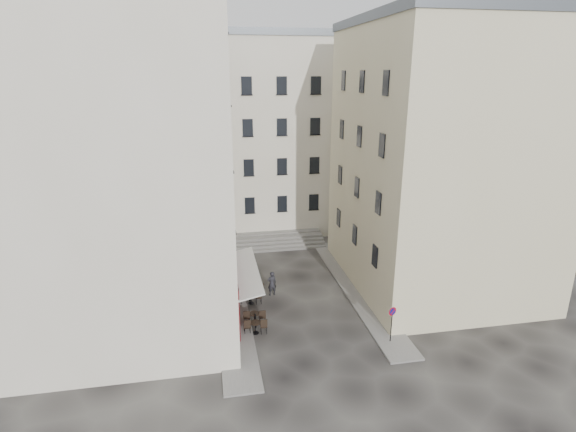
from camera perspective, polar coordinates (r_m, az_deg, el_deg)
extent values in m
plane|color=black|center=(29.97, 1.99, -12.42)|extent=(90.00, 90.00, 0.00)
cube|color=slate|center=(32.91, -7.32, -9.51)|extent=(2.00, 22.00, 0.12)
cube|color=slate|center=(33.59, 8.48, -8.97)|extent=(2.00, 18.00, 0.12)
cube|color=beige|center=(29.12, -19.92, 6.70)|extent=(12.00, 16.00, 20.00)
cube|color=beige|center=(33.57, 18.72, 6.42)|extent=(12.00, 14.00, 18.00)
cube|color=#52585E|center=(33.17, 20.42, 22.35)|extent=(12.20, 14.20, 0.60)
cube|color=beige|center=(44.93, -4.43, 9.96)|extent=(18.00, 10.00, 18.00)
cube|color=#52585E|center=(44.64, -4.73, 21.87)|extent=(18.20, 10.20, 0.60)
cube|color=#4C0A0D|center=(29.48, -6.94, -9.22)|extent=(0.25, 7.00, 3.50)
cube|color=black|center=(29.64, -6.83, -9.82)|extent=(0.06, 3.85, 2.00)
cube|color=silver|center=(29.01, -5.40, -7.00)|extent=(1.58, 7.30, 0.41)
cube|color=#585553|center=(40.47, -1.63, -3.94)|extent=(9.00, 1.80, 0.20)
cube|color=#585553|center=(40.81, -1.73, -3.45)|extent=(9.00, 1.80, 0.20)
cube|color=#585553|center=(41.16, -1.83, -2.97)|extent=(9.00, 1.80, 0.20)
cube|color=#585553|center=(41.50, -1.92, -2.49)|extent=(9.00, 1.80, 0.20)
cylinder|color=black|center=(28.44, -4.14, -13.21)|extent=(0.10, 0.10, 0.90)
sphere|color=black|center=(28.20, -4.17, -12.39)|extent=(0.12, 0.12, 0.12)
cylinder|color=black|center=(31.48, -4.88, -9.97)|extent=(0.10, 0.10, 0.90)
sphere|color=black|center=(31.26, -4.90, -9.20)|extent=(0.12, 0.12, 0.12)
cylinder|color=black|center=(34.60, -5.47, -7.30)|extent=(0.10, 0.10, 0.90)
sphere|color=black|center=(34.41, -5.49, -6.59)|extent=(0.12, 0.12, 0.12)
cylinder|color=black|center=(27.29, 12.99, -13.40)|extent=(0.06, 0.06, 2.30)
cylinder|color=#B20B14|center=(26.83, 13.13, -11.72)|extent=(0.51, 0.18, 0.53)
cylinder|color=navy|center=(26.81, 13.15, -11.75)|extent=(0.38, 0.14, 0.39)
cube|color=#B20B14|center=(26.79, 13.17, -11.77)|extent=(0.30, 0.11, 0.31)
cylinder|color=black|center=(28.05, -4.13, -14.58)|extent=(0.39, 0.39, 0.02)
cylinder|color=black|center=(27.86, -4.14, -13.96)|extent=(0.05, 0.05, 0.76)
cylinder|color=black|center=(27.68, -4.16, -13.34)|extent=(0.65, 0.65, 0.04)
cube|color=black|center=(27.88, -3.12, -13.78)|extent=(0.41, 0.41, 0.98)
cube|color=black|center=(27.89, -5.20, -13.82)|extent=(0.41, 0.41, 0.98)
cylinder|color=black|center=(28.97, -4.26, -13.45)|extent=(0.39, 0.39, 0.02)
cylinder|color=black|center=(28.78, -4.28, -12.84)|extent=(0.05, 0.05, 0.76)
cylinder|color=black|center=(28.61, -4.29, -12.24)|extent=(0.65, 0.65, 0.04)
cube|color=black|center=(28.80, -3.29, -12.67)|extent=(0.41, 0.41, 0.98)
cube|color=black|center=(28.81, -5.29, -12.71)|extent=(0.41, 0.41, 0.98)
cylinder|color=black|center=(31.24, -4.67, -10.97)|extent=(0.40, 0.40, 0.02)
cylinder|color=black|center=(31.07, -4.69, -10.38)|extent=(0.06, 0.06, 0.77)
cylinder|color=black|center=(30.90, -4.71, -9.80)|extent=(0.66, 0.66, 0.04)
cube|color=black|center=(31.08, -3.77, -10.22)|extent=(0.42, 0.42, 0.99)
cube|color=black|center=(31.10, -5.64, -10.26)|extent=(0.42, 0.42, 0.99)
cylinder|color=black|center=(32.49, -4.14, -9.78)|extent=(0.33, 0.33, 0.02)
cylinder|color=black|center=(32.35, -4.15, -9.31)|extent=(0.05, 0.05, 0.64)
cylinder|color=black|center=(32.22, -4.16, -8.84)|extent=(0.55, 0.55, 0.04)
cube|color=black|center=(32.37, -3.42, -9.18)|extent=(0.35, 0.35, 0.82)
cube|color=black|center=(32.38, -4.90, -9.21)|extent=(0.35, 0.35, 0.82)
cylinder|color=black|center=(33.70, -5.48, -8.76)|extent=(0.32, 0.32, 0.02)
cylinder|color=black|center=(33.57, -5.49, -8.31)|extent=(0.04, 0.04, 0.62)
cylinder|color=black|center=(33.45, -5.51, -7.88)|extent=(0.53, 0.53, 0.04)
cube|color=black|center=(33.58, -4.81, -8.20)|extent=(0.34, 0.34, 0.80)
cube|color=black|center=(33.61, -6.19, -8.22)|extent=(0.34, 0.34, 0.80)
imported|color=black|center=(31.97, -2.07, -8.55)|extent=(0.73, 0.56, 1.79)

